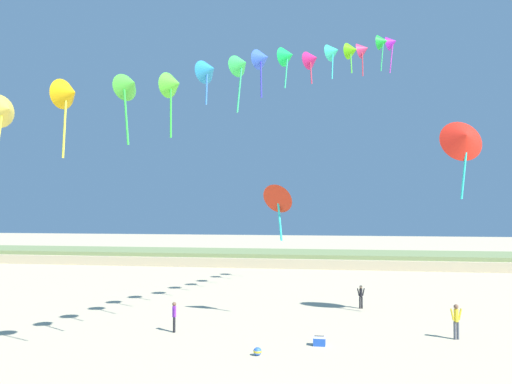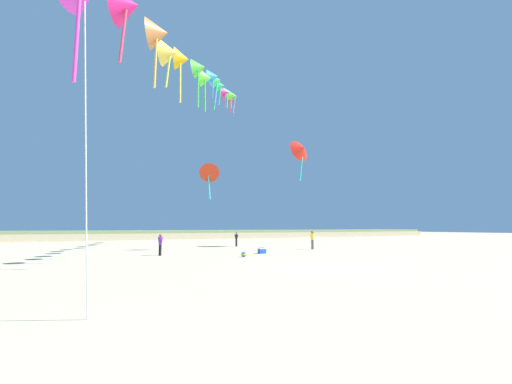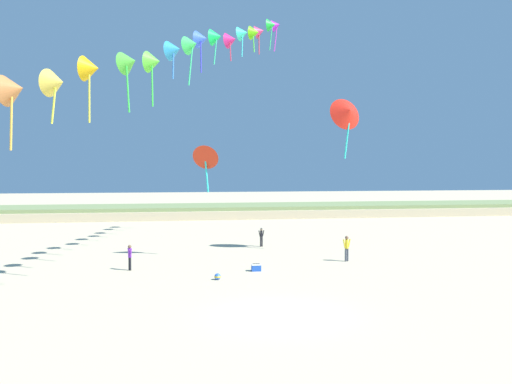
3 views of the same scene
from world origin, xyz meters
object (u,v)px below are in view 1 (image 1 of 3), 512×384
Objects in this scene: person_mid_center at (456,319)px; beach_ball at (258,351)px; large_kite_low_lead at (464,138)px; person_near_right at (174,315)px; person_near_left at (361,295)px; beach_cooler at (319,341)px; large_kite_mid_trail at (280,197)px.

beach_ball is (-9.08, -4.60, -0.81)m from person_mid_center.
large_kite_low_lead reaches higher than person_mid_center.
person_near_left is at bearing 41.67° from person_near_right.
beach_cooler is (-2.07, -10.06, -0.64)m from person_near_left.
large_kite_mid_trail is at bearing 115.17° from beach_cooler.
person_near_right is 0.34× the size of large_kite_low_lead.
large_kite_low_lead is (5.56, -4.38, 9.43)m from person_near_left.
large_kite_mid_trail reaches higher than person_mid_center.
person_near_left is 0.95× the size of person_near_right.
person_mid_center is 4.73× the size of beach_ball.
person_near_right reaches higher than person_near_left.
person_mid_center is at bearing -59.79° from person_near_left.
person_near_left is at bearing 141.79° from large_kite_low_lead.
person_near_left is 13.12m from beach_ball.
person_near_right is 6.27m from beach_ball.
person_mid_center is 9.92m from large_kite_low_lead.
large_kite_mid_trail is 6.09× the size of beach_cooler.
beach_ball is at bearing -36.19° from person_near_right.
person_near_left is 10.29m from beach_cooler.
person_mid_center is at bearing -18.71° from large_kite_mid_trail.
beach_cooler is (2.58, -5.48, -6.90)m from large_kite_mid_trail.
person_near_right is 2.70× the size of beach_cooler.
person_mid_center is (14.11, 0.92, 0.09)m from person_near_right.
beach_cooler is 3.36m from beach_ball.
person_near_right is 14.14m from person_mid_center.
person_near_left is 12.91m from person_near_right.
person_near_left is at bearing 69.36° from beach_ball.
large_kite_low_lead is (15.20, 4.21, 9.39)m from person_near_right.
large_kite_mid_trail is 9.72× the size of beach_ball.
beach_cooler is (7.57, -1.48, -0.69)m from person_near_right.
person_mid_center is at bearing 26.85° from beach_ball.
large_kite_mid_trail reaches higher than beach_ball.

